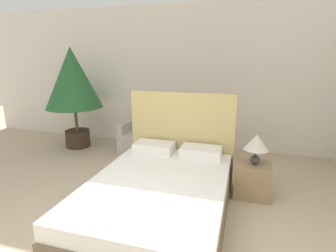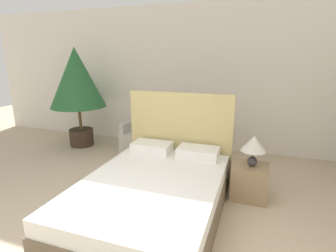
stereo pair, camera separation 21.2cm
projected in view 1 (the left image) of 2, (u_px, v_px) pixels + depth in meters
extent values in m
cube|color=silver|center=(187.00, 78.00, 5.42)|extent=(10.00, 0.06, 2.90)
cube|color=brown|center=(158.00, 207.00, 3.10)|extent=(1.56, 2.19, 0.31)
cube|color=white|center=(158.00, 188.00, 3.03)|extent=(1.53, 2.15, 0.18)
cube|color=tan|center=(181.00, 137.00, 4.01)|extent=(1.59, 0.06, 1.37)
cube|color=white|center=(154.00, 147.00, 3.90)|extent=(0.57, 0.35, 0.14)
cube|color=white|center=(201.00, 152.00, 3.71)|extent=(0.57, 0.35, 0.14)
cube|color=#B7B2A8|center=(137.00, 143.00, 5.26)|extent=(0.62, 0.67, 0.41)
cube|color=#B7B2A8|center=(143.00, 120.00, 5.40)|extent=(0.57, 0.11, 0.39)
cube|color=#B7B2A8|center=(127.00, 127.00, 5.26)|extent=(0.15, 0.56, 0.20)
cube|color=#B7B2A8|center=(147.00, 129.00, 5.09)|extent=(0.15, 0.56, 0.20)
cube|color=#B7B2A8|center=(178.00, 147.00, 5.02)|extent=(0.63, 0.68, 0.41)
cube|color=#B7B2A8|center=(184.00, 123.00, 5.17)|extent=(0.57, 0.13, 0.39)
cube|color=#B7B2A8|center=(167.00, 130.00, 5.03)|extent=(0.16, 0.56, 0.20)
cube|color=#B7B2A8|center=(190.00, 133.00, 4.86)|extent=(0.16, 0.56, 0.20)
cylinder|color=#38281E|center=(78.00, 138.00, 5.63)|extent=(0.50, 0.50, 0.36)
cylinder|color=brown|center=(76.00, 119.00, 5.52)|extent=(0.06, 0.06, 0.49)
cone|color=#235B2D|center=(72.00, 78.00, 5.30)|extent=(1.14, 1.14, 1.22)
cube|color=#937A56|center=(252.00, 180.00, 3.60)|extent=(0.48, 0.41, 0.47)
sphere|color=#333333|center=(255.00, 160.00, 3.50)|extent=(0.13, 0.13, 0.13)
cylinder|color=#333333|center=(256.00, 152.00, 3.48)|extent=(0.02, 0.02, 0.08)
cone|color=beige|center=(257.00, 142.00, 3.44)|extent=(0.33, 0.33, 0.21)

